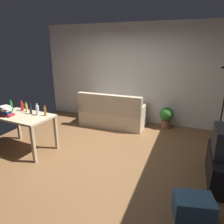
{
  "coord_description": "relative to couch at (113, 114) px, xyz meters",
  "views": [
    {
      "loc": [
        1.63,
        -3.43,
        2.11
      ],
      "look_at": [
        0.1,
        0.5,
        0.75
      ],
      "focal_mm": 33.13,
      "sensor_mm": 36.0,
      "label": 1
    }
  ],
  "objects": [
    {
      "name": "bottle_dark",
      "position": [
        -1.1,
        -1.84,
        0.56
      ],
      "size": [
        0.05,
        0.05,
        0.25
      ],
      "color": "black",
      "rests_on": "desk"
    },
    {
      "name": "wall_rear",
      "position": [
        0.3,
        0.61,
        1.04
      ],
      "size": [
        5.2,
        0.1,
        2.7
      ],
      "primitive_type": "cube",
      "color": "silver",
      "rests_on": "ground_plane"
    },
    {
      "name": "bottle_clear",
      "position": [
        -0.92,
        -1.85,
        0.56
      ],
      "size": [
        0.06,
        0.06,
        0.24
      ],
      "color": "silver",
      "rests_on": "desk"
    },
    {
      "name": "desk",
      "position": [
        -1.2,
        -1.98,
        0.34
      ],
      "size": [
        1.26,
        0.8,
        0.76
      ],
      "rotation": [
        0.0,
        0.0,
        -0.09
      ],
      "color": "#C6B28E",
      "rests_on": "ground_plane"
    },
    {
      "name": "ground_plane",
      "position": [
        0.3,
        -1.59,
        -0.32
      ],
      "size": [
        5.2,
        4.4,
        0.02
      ],
      "primitive_type": "cube",
      "color": "brown"
    },
    {
      "name": "couch",
      "position": [
        0.0,
        0.0,
        0.0
      ],
      "size": [
        1.74,
        0.84,
        0.92
      ],
      "rotation": [
        0.0,
        0.0,
        3.14
      ],
      "color": "beige",
      "rests_on": "ground_plane"
    },
    {
      "name": "bottle_green",
      "position": [
        -1.64,
        -1.83,
        0.56
      ],
      "size": [
        0.07,
        0.07,
        0.25
      ],
      "color": "#1E722D",
      "rests_on": "desk"
    },
    {
      "name": "book_stack",
      "position": [
        -1.47,
        -2.14,
        0.55
      ],
      "size": [
        0.27,
        0.22,
        0.21
      ],
      "color": "maroon",
      "rests_on": "desk"
    },
    {
      "name": "bottle_red",
      "position": [
        -1.44,
        -1.73,
        0.55
      ],
      "size": [
        0.06,
        0.06,
        0.23
      ],
      "color": "#AD2323",
      "rests_on": "desk"
    },
    {
      "name": "bottle_squat",
      "position": [
        -1.27,
        -1.78,
        0.55
      ],
      "size": [
        0.05,
        0.05,
        0.22
      ],
      "color": "#BCB24C",
      "rests_on": "desk"
    },
    {
      "name": "tv_stand",
      "position": [
        2.55,
        -1.7,
        -0.07
      ],
      "size": [
        0.44,
        1.1,
        0.48
      ],
      "rotation": [
        0.0,
        0.0,
        1.57
      ],
      "color": "black",
      "rests_on": "ground_plane"
    },
    {
      "name": "storage_box",
      "position": [
        2.13,
        -2.66,
        -0.16
      ],
      "size": [
        0.55,
        0.44,
        0.3
      ],
      "primitive_type": "cube",
      "rotation": [
        0.0,
        0.0,
        0.23
      ],
      "color": "#386084",
      "rests_on": "ground_plane"
    },
    {
      "name": "bottle_amber",
      "position": [
        -0.75,
        -1.83,
        0.55
      ],
      "size": [
        0.05,
        0.05,
        0.22
      ],
      "color": "#9E6019",
      "rests_on": "desk"
    },
    {
      "name": "potted_plant",
      "position": [
        1.4,
        0.31,
        0.02
      ],
      "size": [
        0.36,
        0.36,
        0.57
      ],
      "color": "brown",
      "rests_on": "ground_plane"
    }
  ]
}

